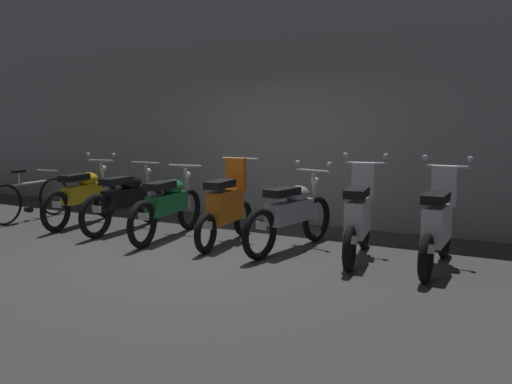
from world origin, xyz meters
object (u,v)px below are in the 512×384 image
object	(u,v)px
motorbike_slot_0	(83,194)
motorbike_slot_6	(438,224)
motorbike_slot_5	(359,217)
bicycle	(30,199)
motorbike_slot_3	(227,206)
motorbike_slot_1	(126,199)
motorbike_slot_2	(168,205)
motorbike_slot_4	(291,213)

from	to	relation	value
motorbike_slot_0	motorbike_slot_6	xyz separation A→B (m)	(5.60, -0.04, 0.04)
motorbike_slot_5	motorbike_slot_6	bearing A→B (deg)	-0.73
bicycle	motorbike_slot_3	bearing A→B (deg)	1.15
motorbike_slot_0	motorbike_slot_1	bearing A→B (deg)	-2.17
motorbike_slot_2	motorbike_slot_4	world-z (taller)	motorbike_slot_4
motorbike_slot_6	motorbike_slot_2	bearing A→B (deg)	-177.89
motorbike_slot_2	bicycle	distance (m)	2.95
motorbike_slot_0	motorbike_slot_5	bearing A→B (deg)	-0.39
motorbike_slot_6	bicycle	xyz separation A→B (m)	(-6.68, -0.12, -0.17)
motorbike_slot_5	motorbike_slot_3	bearing A→B (deg)	-178.33
motorbike_slot_0	motorbike_slot_4	world-z (taller)	same
motorbike_slot_2	motorbike_slot_3	distance (m)	0.94
motorbike_slot_0	motorbike_slot_3	xyz separation A→B (m)	(2.80, -0.09, 0.03)
motorbike_slot_1	motorbike_slot_6	world-z (taller)	motorbike_slot_6
motorbike_slot_1	motorbike_slot_3	bearing A→B (deg)	-1.56
motorbike_slot_2	bicycle	xyz separation A→B (m)	(-2.94, 0.02, -0.13)
motorbike_slot_2	motorbike_slot_6	distance (m)	3.74
motorbike_slot_2	motorbike_slot_6	bearing A→B (deg)	2.11
motorbike_slot_1	motorbike_slot_4	world-z (taller)	motorbike_slot_4
motorbike_slot_2	motorbike_slot_6	xyz separation A→B (m)	(3.73, 0.14, 0.04)
motorbike_slot_5	bicycle	world-z (taller)	motorbike_slot_5
motorbike_slot_4	motorbike_slot_6	bearing A→B (deg)	-1.37
motorbike_slot_4	motorbike_slot_5	world-z (taller)	motorbike_slot_5
motorbike_slot_3	bicycle	distance (m)	3.88
motorbike_slot_5	motorbike_slot_0	bearing A→B (deg)	179.61
motorbike_slot_5	bicycle	size ratio (longest dim) A/B	0.97
motorbike_slot_2	motorbike_slot_3	world-z (taller)	motorbike_slot_3
motorbike_slot_2	motorbike_slot_3	bearing A→B (deg)	5.85
motorbike_slot_3	motorbike_slot_6	bearing A→B (deg)	0.87
motorbike_slot_1	motorbike_slot_3	world-z (taller)	motorbike_slot_3
motorbike_slot_1	motorbike_slot_5	xyz separation A→B (m)	(3.73, 0.00, 0.04)
motorbike_slot_1	motorbike_slot_6	xyz separation A→B (m)	(4.67, -0.01, 0.04)
motorbike_slot_4	motorbike_slot_5	bearing A→B (deg)	-2.03
motorbike_slot_6	bicycle	distance (m)	6.68
motorbike_slot_5	bicycle	xyz separation A→B (m)	(-5.74, -0.13, -0.17)
motorbike_slot_4	motorbike_slot_5	size ratio (longest dim) A/B	1.15
motorbike_slot_2	motorbike_slot_3	xyz separation A→B (m)	(0.93, 0.10, 0.03)
motorbike_slot_0	motorbike_slot_3	distance (m)	2.80
motorbike_slot_1	motorbike_slot_3	size ratio (longest dim) A/B	1.16
motorbike_slot_0	motorbike_slot_5	size ratio (longest dim) A/B	1.16
motorbike_slot_3	bicycle	bearing A→B (deg)	-178.85
motorbike_slot_0	motorbike_slot_1	world-z (taller)	motorbike_slot_0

